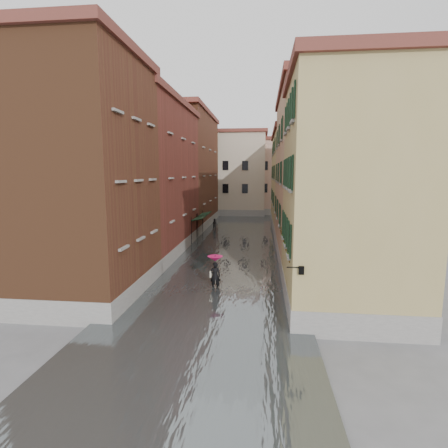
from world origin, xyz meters
The scene contains 16 objects.
ground centered at (0.00, 0.00, 0.00)m, with size 120.00×120.00×0.00m, color #5F5F61.
floodwater centered at (0.00, 13.00, 0.10)m, with size 10.00×60.00×0.20m, color #51585A.
building_left_near centered at (-7.00, -2.00, 6.50)m, with size 6.00×8.00×13.00m, color brown.
building_left_mid centered at (-7.00, 9.00, 6.25)m, with size 6.00×14.00×12.50m, color maroon.
building_left_far centered at (-7.00, 24.00, 7.00)m, with size 6.00×16.00×14.00m, color brown.
building_right_near centered at (7.00, -2.00, 5.75)m, with size 6.00×8.00×11.50m, color #9B8950.
building_right_mid centered at (7.00, 9.00, 6.50)m, with size 6.00×14.00×13.00m, color tan.
building_right_far centered at (7.00, 24.00, 5.75)m, with size 6.00×16.00×11.50m, color #9B8950.
building_end_cream centered at (-3.00, 38.00, 6.50)m, with size 12.00×9.00×13.00m, color #B1A18D.
building_end_pink centered at (6.00, 40.00, 6.00)m, with size 10.00×9.00×12.00m, color tan.
awning_near centered at (-3.49, 13.10, 2.46)m, with size 1.09×2.73×2.80m.
awning_far centered at (-3.49, 16.53, 2.47)m, with size 1.09×3.10×2.80m.
wall_lantern centered at (4.33, -6.00, 3.01)m, with size 0.71×0.22×0.35m.
window_planters centered at (4.12, -0.90, 3.51)m, with size 0.59×8.20×0.84m.
pedestrian_main centered at (-0.05, -0.23, 1.24)m, with size 0.95×0.95×2.06m.
pedestrian_far centered at (-2.95, 21.00, 0.72)m, with size 0.70×0.55×1.44m, color black.
Camera 1 is at (2.70, -20.30, 7.03)m, focal length 28.00 mm.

